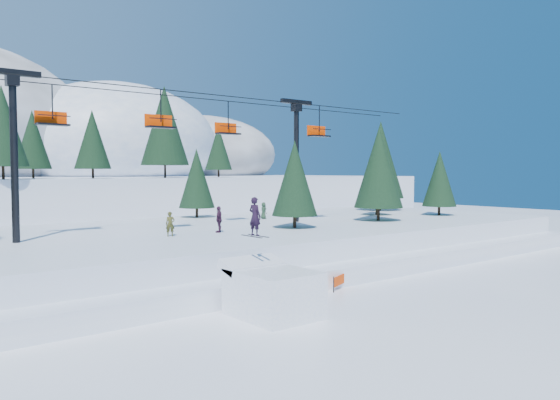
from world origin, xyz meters
TOP-DOWN VIEW (x-y plane):
  - ground at (0.00, 0.00)m, footprint 160.00×160.00m
  - mid_shelf at (0.00, 18.00)m, footprint 70.00×22.00m
  - berm at (0.00, 8.00)m, footprint 70.00×6.00m
  - jump_kicker at (-1.50, 2.71)m, footprint 3.19×4.40m
  - chairlift at (0.54, 18.05)m, footprint 46.35×3.21m
  - conifer_stand at (-0.65, 18.59)m, footprint 62.29×17.60m
  - distant_skiers at (-2.49, 16.96)m, footprint 27.04×7.74m
  - banner_near at (5.50, 4.97)m, footprint 2.64×1.14m
  - banner_far at (7.78, 6.64)m, footprint 2.64×1.15m

SIDE VIEW (x-z plane):
  - ground at x=0.00m, z-range 0.00..0.00m
  - banner_near at x=5.50m, z-range 0.09..0.99m
  - banner_far at x=7.78m, z-range 0.09..0.99m
  - berm at x=0.00m, z-range 0.00..1.10m
  - jump_kicker at x=-1.50m, z-range -1.54..3.98m
  - mid_shelf at x=0.00m, z-range 0.00..2.50m
  - distant_skiers at x=-2.49m, z-range 2.45..4.32m
  - conifer_stand at x=-0.65m, z-range 2.02..12.34m
  - chairlift at x=0.54m, z-range 4.18..14.46m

